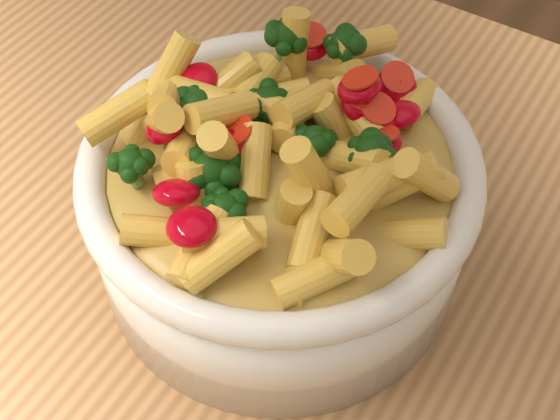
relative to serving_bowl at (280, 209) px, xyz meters
The scene contains 2 objects.
serving_bowl is the anchor object (origin of this frame).
pasta_salad 0.07m from the serving_bowl, ahead, with size 0.21×0.21×0.05m.
Camera 1 is at (0.09, -0.23, 1.37)m, focal length 50.00 mm.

